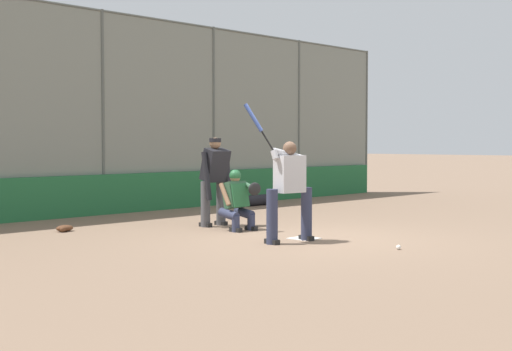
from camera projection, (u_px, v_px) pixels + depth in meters
The scene contains 10 objects.
ground_plane at pixel (304, 239), 12.11m from camera, with size 160.00×160.00×0.00m, color #7A604C.
home_plate_marker at pixel (304, 238), 12.11m from camera, with size 0.43×0.43×0.01m, color white.
backstop_fence at pixel (103, 108), 16.22m from camera, with size 20.49×0.08×4.65m.
padding_wall at pixel (106, 194), 16.24m from camera, with size 20.00×0.18×0.91m, color #236638.
batter_at_plate at pixel (289, 187), 11.64m from camera, with size 1.00×0.76×2.28m.
catcher_behind_plate at pixel (238, 199), 13.23m from camera, with size 0.60×0.70×1.13m.
umpire_home at pixel (215, 179), 13.89m from camera, with size 0.71×0.43×1.73m.
fielding_glove_on_dirt at pixel (64, 228), 13.08m from camera, with size 0.34×0.25×0.12m.
baseball_loose at pixel (399, 247), 10.87m from camera, with size 0.07×0.07×0.07m, color white.
equipment_bag_dugout_side at pixel (259, 200), 18.55m from camera, with size 1.11×0.28×0.28m.
Camera 1 is at (9.18, 7.85, 1.63)m, focal length 50.00 mm.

